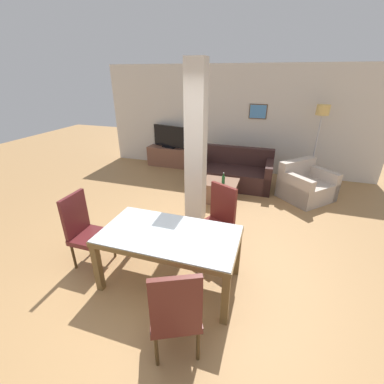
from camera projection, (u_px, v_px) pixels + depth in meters
The scene contains 14 objects.
ground_plane at pixel (171, 280), 3.38m from camera, with size 18.00×18.00×0.00m, color #AB7E4C.
back_wall at pixel (235, 120), 6.74m from camera, with size 7.20×0.09×2.70m.
divider_pillar at pixel (196, 148), 4.26m from camera, with size 0.32×0.29×2.70m.
dining_table at pixel (170, 243), 3.13m from camera, with size 1.67×0.90×0.73m.
dining_chair_far_right at pixel (217, 218), 3.74m from camera, with size 0.62×0.62×1.04m.
dining_chair_near_right at pixel (176, 311), 2.28m from camera, with size 0.61×0.61×1.04m.
dining_chair_head_left at pixel (85, 229), 3.49m from camera, with size 0.46×0.46×1.04m.
sofa at pixel (233, 173), 6.18m from camera, with size 1.78×0.95×0.85m.
armchair at pixel (305, 186), 5.49m from camera, with size 1.27×1.27×0.79m.
coffee_table at pixel (220, 191), 5.38m from camera, with size 0.72×0.59×0.45m.
bottle at pixel (223, 180), 5.08m from camera, with size 0.06×0.06×0.26m.
tv_stand at pixel (170, 157), 7.45m from camera, with size 1.25×0.40×0.55m.
tv_screen at pixel (169, 137), 7.21m from camera, with size 1.00×0.30×0.61m.
floor_lamp at pixel (321, 119), 5.71m from camera, with size 0.28×0.28×1.85m.
Camera 1 is at (1.05, -2.37, 2.47)m, focal length 24.00 mm.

